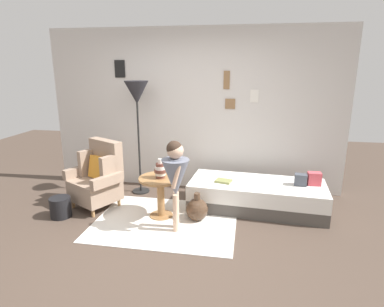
{
  "coord_description": "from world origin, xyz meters",
  "views": [
    {
      "loc": [
        0.89,
        -3.2,
        2.0
      ],
      "look_at": [
        0.15,
        0.95,
        0.85
      ],
      "focal_mm": 29.97,
      "sensor_mm": 36.0,
      "label": 1
    }
  ],
  "objects_px": {
    "daybed": "(256,195)",
    "demijohn_near": "(197,209)",
    "side_table": "(161,189)",
    "person_child": "(175,174)",
    "armchair": "(98,177)",
    "vase_striped": "(160,170)",
    "book_on_daybed": "(224,181)",
    "magazine_basket": "(61,207)",
    "floor_lamp": "(137,97)"
  },
  "relations": [
    {
      "from": "daybed",
      "to": "demijohn_near",
      "type": "xyz_separation_m",
      "value": [
        -0.79,
        -0.51,
        -0.05
      ]
    },
    {
      "from": "side_table",
      "to": "person_child",
      "type": "height_order",
      "value": "person_child"
    },
    {
      "from": "armchair",
      "to": "vase_striped",
      "type": "xyz_separation_m",
      "value": [
        0.99,
        -0.2,
        0.23
      ]
    },
    {
      "from": "armchair",
      "to": "book_on_daybed",
      "type": "distance_m",
      "value": 1.82
    },
    {
      "from": "armchair",
      "to": "magazine_basket",
      "type": "height_order",
      "value": "armchair"
    },
    {
      "from": "floor_lamp",
      "to": "magazine_basket",
      "type": "bearing_deg",
      "value": -126.12
    },
    {
      "from": "book_on_daybed",
      "to": "demijohn_near",
      "type": "height_order",
      "value": "book_on_daybed"
    },
    {
      "from": "book_on_daybed",
      "to": "magazine_basket",
      "type": "distance_m",
      "value": 2.29
    },
    {
      "from": "vase_striped",
      "to": "person_child",
      "type": "bearing_deg",
      "value": -48.71
    },
    {
      "from": "vase_striped",
      "to": "demijohn_near",
      "type": "distance_m",
      "value": 0.72
    },
    {
      "from": "person_child",
      "to": "book_on_daybed",
      "type": "distance_m",
      "value": 0.98
    },
    {
      "from": "daybed",
      "to": "person_child",
      "type": "height_order",
      "value": "person_child"
    },
    {
      "from": "demijohn_near",
      "to": "floor_lamp",
      "type": "bearing_deg",
      "value": 142.05
    },
    {
      "from": "demijohn_near",
      "to": "side_table",
      "type": "bearing_deg",
      "value": 177.37
    },
    {
      "from": "vase_striped",
      "to": "floor_lamp",
      "type": "height_order",
      "value": "floor_lamp"
    },
    {
      "from": "side_table",
      "to": "magazine_basket",
      "type": "height_order",
      "value": "side_table"
    },
    {
      "from": "armchair",
      "to": "demijohn_near",
      "type": "height_order",
      "value": "armchair"
    },
    {
      "from": "daybed",
      "to": "side_table",
      "type": "bearing_deg",
      "value": -159.28
    },
    {
      "from": "daybed",
      "to": "magazine_basket",
      "type": "xyz_separation_m",
      "value": [
        -2.64,
        -0.74,
        -0.06
      ]
    },
    {
      "from": "side_table",
      "to": "floor_lamp",
      "type": "height_order",
      "value": "floor_lamp"
    },
    {
      "from": "vase_striped",
      "to": "magazine_basket",
      "type": "height_order",
      "value": "vase_striped"
    },
    {
      "from": "vase_striped",
      "to": "book_on_daybed",
      "type": "distance_m",
      "value": 0.95
    },
    {
      "from": "armchair",
      "to": "person_child",
      "type": "distance_m",
      "value": 1.41
    },
    {
      "from": "side_table",
      "to": "person_child",
      "type": "distance_m",
      "value": 0.55
    },
    {
      "from": "person_child",
      "to": "book_on_daybed",
      "type": "xyz_separation_m",
      "value": [
        0.53,
        0.75,
        -0.33
      ]
    },
    {
      "from": "book_on_daybed",
      "to": "vase_striped",
      "type": "bearing_deg",
      "value": -151.83
    },
    {
      "from": "side_table",
      "to": "demijohn_near",
      "type": "bearing_deg",
      "value": -2.63
    },
    {
      "from": "person_child",
      "to": "floor_lamp",
      "type": "bearing_deg",
      "value": 126.8
    },
    {
      "from": "vase_striped",
      "to": "person_child",
      "type": "relative_size",
      "value": 0.23
    },
    {
      "from": "floor_lamp",
      "to": "book_on_daybed",
      "type": "bearing_deg",
      "value": -15.84
    },
    {
      "from": "vase_striped",
      "to": "demijohn_near",
      "type": "relative_size",
      "value": 0.69
    },
    {
      "from": "person_child",
      "to": "magazine_basket",
      "type": "distance_m",
      "value": 1.75
    },
    {
      "from": "daybed",
      "to": "demijohn_near",
      "type": "relative_size",
      "value": 5.08
    },
    {
      "from": "side_table",
      "to": "magazine_basket",
      "type": "bearing_deg",
      "value": -169.28
    },
    {
      "from": "armchair",
      "to": "magazine_basket",
      "type": "xyz_separation_m",
      "value": [
        -0.36,
        -0.44,
        -0.3
      ]
    },
    {
      "from": "armchair",
      "to": "magazine_basket",
      "type": "bearing_deg",
      "value": -129.38
    },
    {
      "from": "daybed",
      "to": "floor_lamp",
      "type": "bearing_deg",
      "value": 170.07
    },
    {
      "from": "daybed",
      "to": "demijohn_near",
      "type": "height_order",
      "value": "daybed"
    },
    {
      "from": "armchair",
      "to": "book_on_daybed",
      "type": "bearing_deg",
      "value": 7.36
    },
    {
      "from": "daybed",
      "to": "side_table",
      "type": "height_order",
      "value": "side_table"
    },
    {
      "from": "floor_lamp",
      "to": "vase_striped",
      "type": "bearing_deg",
      "value": -55.09
    },
    {
      "from": "floor_lamp",
      "to": "magazine_basket",
      "type": "relative_size",
      "value": 6.39
    },
    {
      "from": "person_child",
      "to": "magazine_basket",
      "type": "height_order",
      "value": "person_child"
    },
    {
      "from": "daybed",
      "to": "vase_striped",
      "type": "height_order",
      "value": "vase_striped"
    },
    {
      "from": "book_on_daybed",
      "to": "magazine_basket",
      "type": "xyz_separation_m",
      "value": [
        -2.17,
        -0.68,
        -0.28
      ]
    },
    {
      "from": "side_table",
      "to": "floor_lamp",
      "type": "bearing_deg",
      "value": 125.04
    },
    {
      "from": "armchair",
      "to": "person_child",
      "type": "xyz_separation_m",
      "value": [
        1.27,
        -0.52,
        0.3
      ]
    },
    {
      "from": "daybed",
      "to": "book_on_daybed",
      "type": "xyz_separation_m",
      "value": [
        -0.47,
        -0.07,
        0.22
      ]
    },
    {
      "from": "side_table",
      "to": "demijohn_near",
      "type": "relative_size",
      "value": 1.51
    },
    {
      "from": "daybed",
      "to": "magazine_basket",
      "type": "bearing_deg",
      "value": -164.27
    }
  ]
}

